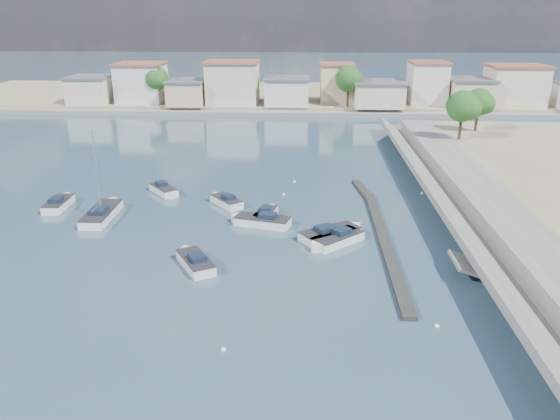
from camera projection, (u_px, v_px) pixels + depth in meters
The scene contains 17 objects.
ground at pixel (306, 156), 76.49m from camera, with size 400.00×400.00×0.00m, color #294453.
seawall_walkway at pixel (507, 223), 50.02m from camera, with size 5.00×90.00×1.80m, color slate.
breakwater at pixel (380, 229), 50.51m from camera, with size 2.00×31.02×0.35m.
far_shore_land at pixel (307, 96), 125.00m from camera, with size 160.00×40.00×1.40m, color gray.
far_shore_quay at pixel (307, 114), 105.42m from camera, with size 160.00×2.50×0.80m, color slate.
far_town at pixel (361, 86), 108.92m from camera, with size 113.01×12.80×8.35m.
shore_trees at pixel (352, 85), 100.32m from camera, with size 74.56×38.32×7.92m.
motorboat_a at pixel (194, 262), 43.54m from camera, with size 3.90×4.96×1.48m.
motorboat_b at pixel (266, 214), 53.64m from camera, with size 2.37×4.13×1.48m.
motorboat_c at pixel (260, 221), 51.89m from camera, with size 5.88×3.22×1.48m.
motorboat_d at pixel (335, 240), 47.58m from camera, with size 4.99×4.87×1.48m.
motorboat_e at pixel (59, 204), 56.57m from camera, with size 1.97×5.13×1.48m.
motorboat_f at pixel (225, 201), 57.28m from camera, with size 3.89×4.26×1.48m.
motorboat_g at pixel (164, 191), 60.61m from camera, with size 3.95×4.31×1.48m.
motorboat_h at pixel (333, 234), 48.99m from camera, with size 5.81×4.93×1.48m.
sailboat at pixel (103, 213), 53.94m from camera, with size 2.44×7.53×9.00m.
mooring_buoys at pixel (332, 233), 50.00m from camera, with size 18.15×34.79×0.34m.
Camera 1 is at (-0.05, -34.50, 19.26)m, focal length 35.00 mm.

